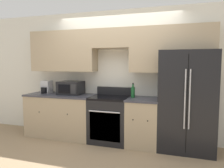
{
  "coord_description": "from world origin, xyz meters",
  "views": [
    {
      "loc": [
        1.29,
        -3.65,
        1.55
      ],
      "look_at": [
        -0.0,
        0.31,
        1.14
      ],
      "focal_mm": 35.0,
      "sensor_mm": 36.0,
      "label": 1
    }
  ],
  "objects": [
    {
      "name": "coffee_maker",
      "position": [
        -1.53,
        0.39,
        1.01
      ],
      "size": [
        0.19,
        0.26,
        0.27
      ],
      "color": "#B7B7BC",
      "rests_on": "lower_cabinets_left"
    },
    {
      "name": "oven_range",
      "position": [
        -0.04,
        0.31,
        0.45
      ],
      "size": [
        0.74,
        0.65,
        1.05
      ],
      "color": "black",
      "rests_on": "ground_plane"
    },
    {
      "name": "microwave",
      "position": [
        -0.93,
        0.38,
        1.02
      ],
      "size": [
        0.48,
        0.41,
        0.27
      ],
      "color": "black",
      "rests_on": "lower_cabinets_left"
    },
    {
      "name": "ground_plane",
      "position": [
        0.0,
        0.0,
        0.0
      ],
      "size": [
        12.0,
        12.0,
        0.0
      ],
      "primitive_type": "plane",
      "color": "#937A5B"
    },
    {
      "name": "lower_cabinets_left",
      "position": [
        -1.13,
        0.31,
        0.44
      ],
      "size": [
        1.45,
        0.64,
        0.89
      ],
      "color": "tan",
      "rests_on": "ground_plane"
    },
    {
      "name": "wall_back",
      "position": [
        0.0,
        0.58,
        1.51
      ],
      "size": [
        8.0,
        0.39,
        2.6
      ],
      "color": "silver",
      "rests_on": "ground_plane"
    },
    {
      "name": "refrigerator",
      "position": [
        1.37,
        0.37,
        0.88
      ],
      "size": [
        0.94,
        0.77,
        1.76
      ],
      "color": "black",
      "rests_on": "ground_plane"
    },
    {
      "name": "bottle",
      "position": [
        0.4,
        0.36,
        1.0
      ],
      "size": [
        0.07,
        0.07,
        0.28
      ],
      "color": "#195928",
      "rests_on": "lower_cabinets_right"
    },
    {
      "name": "lower_cabinets_right",
      "position": [
        0.61,
        0.31,
        0.45
      ],
      "size": [
        0.59,
        0.64,
        0.89
      ],
      "color": "tan",
      "rests_on": "ground_plane"
    }
  ]
}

